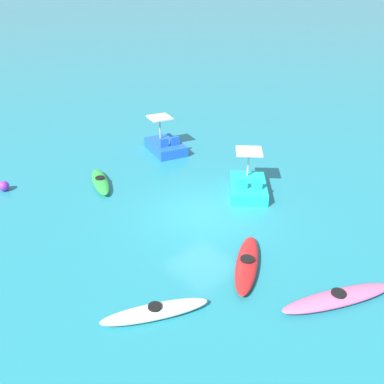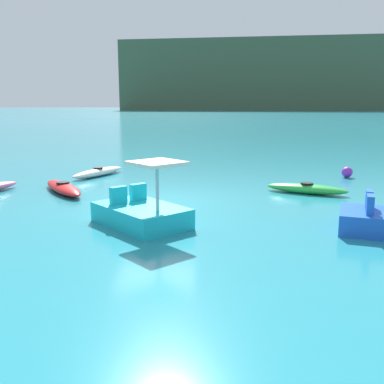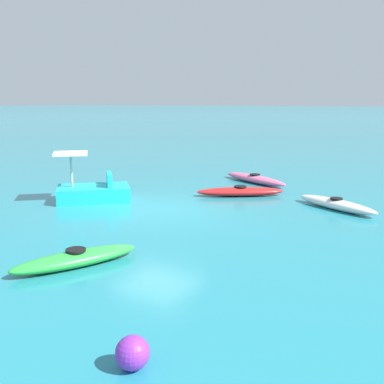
% 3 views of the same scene
% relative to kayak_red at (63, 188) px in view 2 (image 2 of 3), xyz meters
% --- Properties ---
extents(ground_plane, '(600.00, 600.00, 0.00)m').
position_rel_kayak_red_xyz_m(ground_plane, '(3.31, -1.32, -0.16)').
color(ground_plane, teal).
extents(headland_cliff, '(122.74, 65.67, 28.27)m').
position_rel_kayak_red_xyz_m(headland_cliff, '(28.57, 190.60, 13.97)').
color(headland_cliff, '#42563D').
rests_on(headland_cliff, ground_plane).
extents(kayak_red, '(2.35, 2.97, 0.37)m').
position_rel_kayak_red_xyz_m(kayak_red, '(0.00, 0.00, 0.00)').
color(kayak_red, red).
rests_on(kayak_red, ground_plane).
extents(kayak_green, '(2.75, 1.67, 0.37)m').
position_rel_kayak_red_xyz_m(kayak_green, '(8.31, 0.18, 0.00)').
color(kayak_green, green).
rests_on(kayak_green, ground_plane).
extents(kayak_white, '(1.89, 2.98, 0.37)m').
position_rel_kayak_red_xyz_m(kayak_white, '(0.34, 3.49, -0.00)').
color(kayak_white, white).
rests_on(kayak_white, ground_plane).
extents(pedal_boat_cyan, '(2.74, 2.77, 1.68)m').
position_rel_kayak_red_xyz_m(pedal_boat_cyan, '(3.32, -4.00, 0.17)').
color(pedal_boat_cyan, '#19B7C6').
rests_on(pedal_boat_cyan, ground_plane).
extents(buoy_purple, '(0.45, 0.45, 0.45)m').
position_rel_kayak_red_xyz_m(buoy_purple, '(10.66, 3.51, 0.06)').
color(buoy_purple, purple).
rests_on(buoy_purple, ground_plane).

